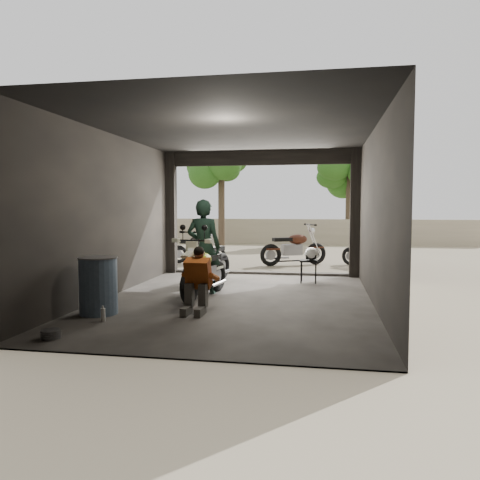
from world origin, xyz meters
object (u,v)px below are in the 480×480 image
(outside_bike_b, at_px, (294,245))
(sign_post, at_px, (393,222))
(outside_bike_c, at_px, (367,250))
(main_bike, at_px, (205,267))
(left_bike, at_px, (208,257))
(oil_drum, at_px, (98,286))
(mechanic, at_px, (196,282))
(stool, at_px, (309,263))
(outside_bike_a, at_px, (198,247))
(helmet, at_px, (311,254))
(rider, at_px, (204,247))

(outside_bike_b, height_order, sign_post, sign_post)
(outside_bike_c, bearing_deg, main_bike, -174.59)
(left_bike, bearing_deg, oil_drum, -92.66)
(outside_bike_c, relative_size, mechanic, 1.44)
(oil_drum, bearing_deg, stool, 49.37)
(main_bike, relative_size, outside_bike_a, 1.13)
(left_bike, height_order, oil_drum, left_bike)
(left_bike, distance_m, sign_post, 4.58)
(mechanic, height_order, sign_post, sign_post)
(main_bike, height_order, outside_bike_b, outside_bike_b)
(outside_bike_a, relative_size, sign_post, 0.75)
(outside_bike_c, bearing_deg, left_bike, 173.14)
(helmet, bearing_deg, outside_bike_b, 116.55)
(outside_bike_b, height_order, mechanic, outside_bike_b)
(outside_bike_a, distance_m, rider, 5.15)
(outside_bike_b, bearing_deg, helmet, 163.87)
(outside_bike_a, relative_size, outside_bike_c, 1.03)
(mechanic, distance_m, helmet, 3.89)
(rider, bearing_deg, oil_drum, 64.59)
(left_bike, relative_size, rider, 0.96)
(helmet, relative_size, oil_drum, 0.35)
(rider, bearing_deg, outside_bike_c, -121.84)
(outside_bike_b, xyz_separation_m, rider, (-1.51, -5.04, 0.33))
(outside_bike_c, distance_m, rider, 6.19)
(helmet, relative_size, sign_post, 0.16)
(outside_bike_c, relative_size, helmet, 4.69)
(oil_drum, bearing_deg, main_bike, 52.29)
(main_bike, bearing_deg, outside_bike_a, 115.91)
(outside_bike_c, bearing_deg, stool, -167.26)
(outside_bike_a, bearing_deg, mechanic, -161.39)
(mechanic, relative_size, stool, 1.95)
(left_bike, height_order, sign_post, sign_post)
(outside_bike_c, relative_size, rider, 0.80)
(outside_bike_a, xyz_separation_m, outside_bike_c, (5.13, 0.05, -0.02))
(outside_bike_b, distance_m, rider, 5.27)
(mechanic, height_order, oil_drum, mechanic)
(helmet, height_order, sign_post, sign_post)
(left_bike, distance_m, stool, 2.33)
(outside_bike_c, bearing_deg, oil_drum, -175.66)
(oil_drum, bearing_deg, rider, 60.04)
(oil_drum, xyz_separation_m, sign_post, (5.28, 4.80, 0.92))
(outside_bike_a, height_order, mechanic, outside_bike_a)
(outside_bike_c, distance_m, oil_drum, 8.62)
(mechanic, relative_size, sign_post, 0.51)
(left_bike, distance_m, outside_bike_b, 4.21)
(main_bike, distance_m, sign_post, 5.06)
(outside_bike_a, xyz_separation_m, stool, (3.52, -3.22, -0.06))
(left_bike, height_order, helmet, left_bike)
(main_bike, relative_size, oil_drum, 1.90)
(helmet, bearing_deg, main_bike, -117.82)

